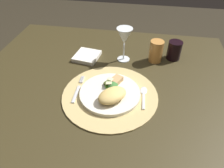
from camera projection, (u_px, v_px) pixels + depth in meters
ground_plane at (107, 162)px, 1.39m from camera, size 6.00×6.00×0.00m
dining_table at (105, 100)px, 1.01m from camera, size 1.18×0.97×0.71m
placemat at (110, 95)px, 0.85m from camera, size 0.39×0.39×0.01m
dinner_plate at (110, 93)px, 0.84m from camera, size 0.24×0.24×0.02m
pasta_serving at (112, 95)px, 0.79m from camera, size 0.14×0.14×0.04m
salad_greens at (111, 84)px, 0.86m from camera, size 0.07×0.07×0.03m
bread_piece at (117, 80)px, 0.88m from camera, size 0.06×0.06×0.02m
fork at (78, 90)px, 0.86m from camera, size 0.02×0.17×0.00m
spoon at (144, 93)px, 0.85m from camera, size 0.03×0.13×0.01m
napkin at (87, 56)px, 1.06m from camera, size 0.13×0.14×0.02m
wine_glass at (124, 37)px, 0.97m from camera, size 0.08×0.08×0.17m
amber_tumbler at (156, 51)px, 1.01m from camera, size 0.06×0.06×0.11m
dark_tumbler at (174, 50)px, 1.03m from camera, size 0.07×0.07×0.09m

